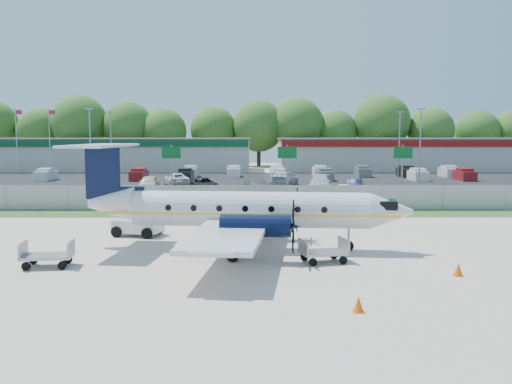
{
  "coord_description": "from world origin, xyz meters",
  "views": [
    {
      "loc": [
        -0.09,
        -31.21,
        6.21
      ],
      "look_at": [
        0.0,
        6.0,
        2.3
      ],
      "focal_mm": 40.0,
      "sensor_mm": 36.0,
      "label": 1
    }
  ],
  "objects_px": {
    "baggage_cart_near": "(47,255)",
    "baggage_cart_far": "(324,252)",
    "pushback_tug": "(140,224)",
    "aircraft": "(243,209)"
  },
  "relations": [
    {
      "from": "aircraft",
      "to": "pushback_tug",
      "type": "height_order",
      "value": "aircraft"
    },
    {
      "from": "pushback_tug",
      "to": "baggage_cart_far",
      "type": "bearing_deg",
      "value": -34.98
    },
    {
      "from": "aircraft",
      "to": "baggage_cart_far",
      "type": "height_order",
      "value": "aircraft"
    },
    {
      "from": "baggage_cart_near",
      "to": "baggage_cart_far",
      "type": "relative_size",
      "value": 0.99
    },
    {
      "from": "baggage_cart_near",
      "to": "baggage_cart_far",
      "type": "height_order",
      "value": "baggage_cart_near"
    },
    {
      "from": "aircraft",
      "to": "baggage_cart_far",
      "type": "relative_size",
      "value": 7.45
    },
    {
      "from": "pushback_tug",
      "to": "baggage_cart_near",
      "type": "height_order",
      "value": "pushback_tug"
    },
    {
      "from": "baggage_cart_far",
      "to": "pushback_tug",
      "type": "bearing_deg",
      "value": 145.02
    },
    {
      "from": "pushback_tug",
      "to": "baggage_cart_far",
      "type": "height_order",
      "value": "pushback_tug"
    },
    {
      "from": "aircraft",
      "to": "baggage_cart_far",
      "type": "distance_m",
      "value": 5.32
    }
  ]
}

